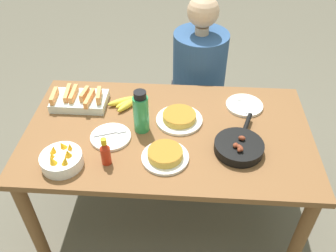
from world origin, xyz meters
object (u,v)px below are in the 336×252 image
Objects in this scene: frittata_plate_side at (165,155)px; empty_plate_near_front at (111,137)px; fruit_bowl_mango at (62,159)px; water_bottle at (141,112)px; empty_plate_far_left at (244,105)px; hot_sauce_bottle at (105,153)px; skillet at (239,147)px; frittata_plate_center at (179,118)px; banana_bunch at (126,102)px; person_figure at (198,93)px; melon_tray at (80,100)px.

empty_plate_near_front is at bearing 156.11° from frittata_plate_side.
water_bottle is (0.35, 0.29, 0.08)m from fruit_bowl_mango.
hot_sauce_bottle is at bearing -145.18° from empty_plate_far_left.
fruit_bowl_mango is at bearing 118.41° from skillet.
frittata_plate_side is at bearing -100.86° from frittata_plate_center.
empty_plate_far_left is 0.87× the size of water_bottle.
empty_plate_near_front is at bearing -156.23° from empty_plate_far_left.
frittata_plate_center is at bearing 44.93° from hot_sauce_bottle.
empty_plate_near_front is (-0.04, -0.29, -0.01)m from banana_bunch.
person_figure is (0.47, 0.78, -0.25)m from empty_plate_near_front.
empty_plate_far_left is (0.68, 0.03, -0.01)m from banana_bunch.
water_bottle is 1.58× the size of hot_sauce_bottle.
person_figure is at bearing 49.34° from banana_bunch.
melon_tray is at bearing -177.38° from banana_bunch.
skillet is 1.78× the size of empty_plate_far_left.
banana_bunch is 0.27m from melon_tray.
person_figure is (-0.19, 0.83, -0.27)m from skillet.
melon_tray is at bearing -143.87° from person_figure.
skillet is at bearing -77.02° from person_figure.
melon_tray is 1.47× the size of empty_plate_near_front.
water_bottle is at bearing -157.37° from empty_plate_far_left.
fruit_bowl_mango is 0.46m from water_bottle.
person_figure reaches higher than banana_bunch.
frittata_plate_side is 0.95× the size of water_bottle.
frittata_plate_center is 1.10× the size of frittata_plate_side.
skillet is 0.66m from hot_sauce_bottle.
person_figure is at bearing 66.07° from water_bottle.
frittata_plate_center is at bearing 73.52° from skillet.
water_bottle is (0.39, -0.19, 0.08)m from melon_tray.
empty_plate_far_left is at bearing 2.64° from melon_tray.
hot_sauce_bottle reaches higher than frittata_plate_center.
skillet is at bearing -99.93° from empty_plate_far_left.
frittata_plate_center reaches higher than empty_plate_near_front.
person_figure is at bearing 64.74° from hot_sauce_bottle.
skillet is 0.53m from water_bottle.
person_figure is (0.66, 0.99, -0.28)m from fruit_bowl_mango.
hot_sauce_bottle is at bearing -61.33° from melon_tray.
fruit_bowl_mango is (-0.23, -0.49, 0.02)m from banana_bunch.
water_bottle is at bearing 39.30° from fruit_bowl_mango.
water_bottle is at bearing 93.55° from skillet.
fruit_bowl_mango is (-0.49, -0.07, 0.01)m from frittata_plate_side.
fruit_bowl_mango is 0.82× the size of water_bottle.
hot_sauce_bottle is at bearing -93.14° from banana_bunch.
frittata_plate_center is at bearing -10.89° from melon_tray.
water_bottle is at bearing 61.24° from hot_sauce_bottle.
empty_plate_far_left is 1.06m from fruit_bowl_mango.
hot_sauce_bottle is (0.21, 0.03, 0.03)m from fruit_bowl_mango.
melon_tray is at bearing 94.45° from fruit_bowl_mango.
frittata_plate_side reaches higher than banana_bunch.
empty_plate_far_left is at bearing 46.43° from frittata_plate_side.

